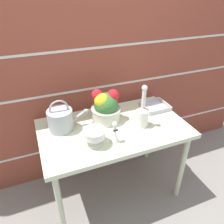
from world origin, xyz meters
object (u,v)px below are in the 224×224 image
at_px(crystal_pedestal_bowl, 94,135).
at_px(flower_planter, 106,107).
at_px(wire_tray, 155,107).
at_px(watering_can, 61,119).
at_px(glass_decanter, 142,114).
at_px(figurine_vase, 115,134).

distance_m(crystal_pedestal_bowl, flower_planter, 0.33).
bearing_deg(wire_tray, watering_can, -179.00).
bearing_deg(glass_decanter, watering_can, 162.62).
bearing_deg(flower_planter, glass_decanter, -37.58).
bearing_deg(watering_can, wire_tray, 1.00).
xyz_separation_m(glass_decanter, wire_tray, (0.25, 0.21, -0.10)).
relative_size(glass_decanter, wire_tray, 1.54).
distance_m(watering_can, crystal_pedestal_bowl, 0.33).
xyz_separation_m(watering_can, figurine_vase, (0.33, -0.30, -0.02)).
relative_size(crystal_pedestal_bowl, flower_planter, 0.60).
bearing_deg(glass_decanter, crystal_pedestal_bowl, -168.97).
bearing_deg(crystal_pedestal_bowl, watering_can, 123.94).
height_order(watering_can, crystal_pedestal_bowl, watering_can).
distance_m(flower_planter, figurine_vase, 0.31).
relative_size(watering_can, wire_tray, 1.46).
bearing_deg(flower_planter, watering_can, 179.10).
relative_size(flower_planter, wire_tray, 1.20).
height_order(crystal_pedestal_bowl, flower_planter, flower_planter).
relative_size(crystal_pedestal_bowl, wire_tray, 0.72).
bearing_deg(crystal_pedestal_bowl, wire_tray, 23.15).
relative_size(glass_decanter, figurine_vase, 2.09).
relative_size(flower_planter, figurine_vase, 1.63).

